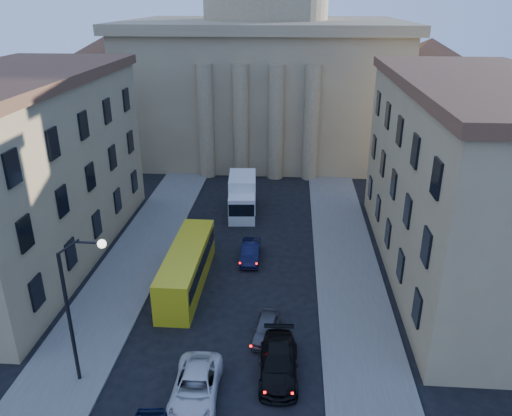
{
  "coord_description": "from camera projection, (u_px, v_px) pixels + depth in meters",
  "views": [
    {
      "loc": [
        3.89,
        -13.03,
        19.65
      ],
      "look_at": [
        1.75,
        15.75,
        7.44
      ],
      "focal_mm": 35.0,
      "sensor_mm": 36.0,
      "label": 1
    }
  ],
  "objects": [
    {
      "name": "building_right",
      "position": [
        472.0,
        181.0,
        36.04
      ],
      "size": [
        11.6,
        26.6,
        14.7
      ],
      "color": "tan",
      "rests_on": "ground"
    },
    {
      "name": "church",
      "position": [
        265.0,
        61.0,
        66.21
      ],
      "size": [
        68.02,
        28.76,
        36.6
      ],
      "color": "#8F7858",
      "rests_on": "ground"
    },
    {
      "name": "city_bus",
      "position": [
        187.0,
        266.0,
        36.37
      ],
      "size": [
        2.5,
        10.51,
        2.96
      ],
      "rotation": [
        0.0,
        0.0,
        -0.01
      ],
      "color": "gold",
      "rests_on": "ground"
    },
    {
      "name": "street_lamp",
      "position": [
        76.0,
        300.0,
        25.65
      ],
      "size": [
        2.62,
        0.44,
        8.83
      ],
      "color": "black",
      "rests_on": "ground"
    },
    {
      "name": "box_truck",
      "position": [
        242.0,
        197.0,
        48.75
      ],
      "size": [
        3.02,
        6.66,
        3.56
      ],
      "rotation": [
        0.0,
        0.0,
        0.08
      ],
      "color": "silver",
      "rests_on": "ground"
    },
    {
      "name": "car_right_mid",
      "position": [
        279.0,
        362.0,
        27.97
      ],
      "size": [
        2.3,
        5.35,
        1.54
      ],
      "primitive_type": "imported",
      "rotation": [
        0.0,
        0.0,
        0.03
      ],
      "color": "black",
      "rests_on": "ground"
    },
    {
      "name": "sidewalk_right",
      "position": [
        352.0,
        293.0,
        35.81
      ],
      "size": [
        5.0,
        60.0,
        0.15
      ],
      "primitive_type": "cube",
      "color": "#63605A",
      "rests_on": "ground"
    },
    {
      "name": "car_left_mid",
      "position": [
        196.0,
        387.0,
        26.23
      ],
      "size": [
        2.57,
        5.34,
        1.47
      ],
      "primitive_type": "imported",
      "rotation": [
        0.0,
        0.0,
        0.03
      ],
      "color": "silver",
      "rests_on": "ground"
    },
    {
      "name": "sidewalk_left",
      "position": [
        121.0,
        284.0,
        36.97
      ],
      "size": [
        5.0,
        60.0,
        0.15
      ],
      "primitive_type": "cube",
      "color": "#63605A",
      "rests_on": "ground"
    },
    {
      "name": "car_right_far",
      "position": [
        266.0,
        328.0,
        31.08
      ],
      "size": [
        1.85,
        3.81,
        1.25
      ],
      "primitive_type": "imported",
      "rotation": [
        0.0,
        0.0,
        -0.1
      ],
      "color": "#48484D",
      "rests_on": "ground"
    },
    {
      "name": "car_right_distant",
      "position": [
        251.0,
        252.0,
        40.3
      ],
      "size": [
        1.53,
        4.22,
        1.38
      ],
      "primitive_type": "imported",
      "rotation": [
        0.0,
        0.0,
        0.01
      ],
      "color": "black",
      "rests_on": "ground"
    },
    {
      "name": "building_left",
      "position": [
        19.0,
        170.0,
        38.36
      ],
      "size": [
        11.6,
        26.6,
        14.7
      ],
      "color": "tan",
      "rests_on": "ground"
    }
  ]
}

